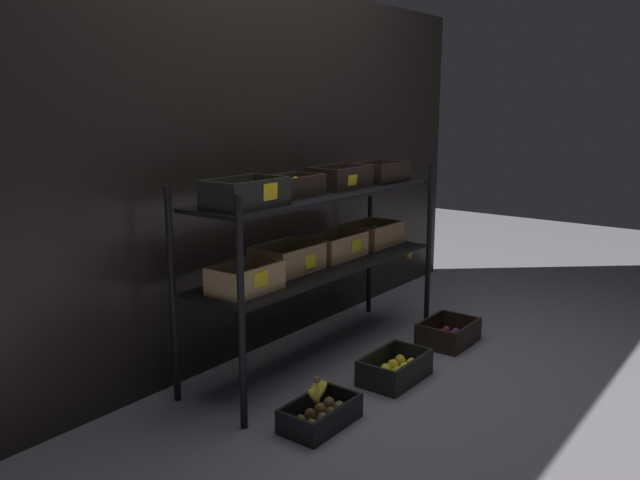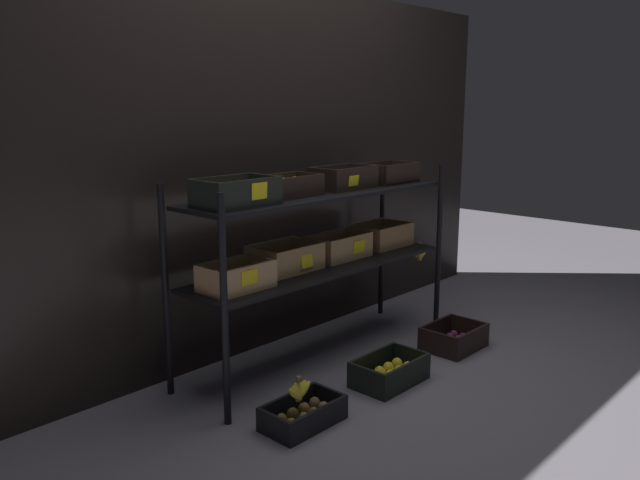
# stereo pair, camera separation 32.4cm
# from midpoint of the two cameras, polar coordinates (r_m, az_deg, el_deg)

# --- Properties ---
(ground_plane) EXTENTS (10.00, 10.00, 0.00)m
(ground_plane) POSITION_cam_midpoint_polar(r_m,az_deg,el_deg) (3.57, -2.64, -10.43)
(ground_plane) COLOR slate
(storefront_wall) EXTENTS (4.04, 0.12, 2.01)m
(storefront_wall) POSITION_cam_midpoint_polar(r_m,az_deg,el_deg) (3.59, -7.93, 6.24)
(storefront_wall) COLOR black
(storefront_wall) RESTS_ON ground_plane
(display_rack) EXTENTS (1.78, 0.46, 1.04)m
(display_rack) POSITION_cam_midpoint_polar(r_m,az_deg,el_deg) (3.37, -2.83, 0.99)
(display_rack) COLOR black
(display_rack) RESTS_ON ground_plane
(crate_ground_kiwi) EXTENTS (0.36, 0.21, 0.11)m
(crate_ground_kiwi) POSITION_cam_midpoint_polar(r_m,az_deg,el_deg) (2.86, -3.33, -15.50)
(crate_ground_kiwi) COLOR black
(crate_ground_kiwi) RESTS_ON ground_plane
(crate_ground_lemon) EXTENTS (0.38, 0.23, 0.13)m
(crate_ground_lemon) POSITION_cam_midpoint_polar(r_m,az_deg,el_deg) (3.27, 3.86, -11.60)
(crate_ground_lemon) COLOR black
(crate_ground_lemon) RESTS_ON ground_plane
(crate_ground_plum) EXTENTS (0.34, 0.26, 0.13)m
(crate_ground_plum) POSITION_cam_midpoint_polar(r_m,az_deg,el_deg) (3.78, 8.99, -8.48)
(crate_ground_plum) COLOR black
(crate_ground_plum) RESTS_ON ground_plane
(banana_bunch_loose) EXTENTS (0.14, 0.04, 0.12)m
(banana_bunch_loose) POSITION_cam_midpoint_polar(r_m,az_deg,el_deg) (2.79, -3.73, -13.53)
(banana_bunch_loose) COLOR brown
(banana_bunch_loose) RESTS_ON crate_ground_kiwi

